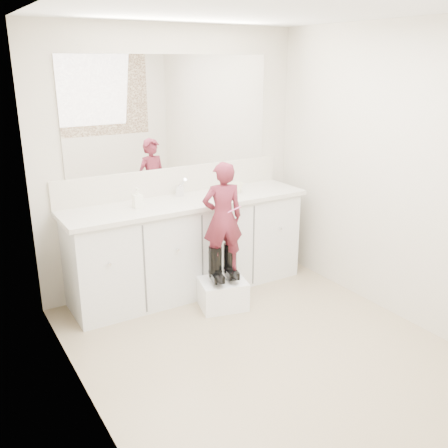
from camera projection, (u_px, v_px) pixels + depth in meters
floor at (263, 349)px, 3.79m from camera, size 3.00×3.00×0.00m
ceiling at (273, 7)px, 3.04m from camera, size 3.00×3.00×0.00m
wall_back at (173, 161)px, 4.64m from camera, size 2.60×0.00×2.60m
wall_left at (78, 228)px, 2.78m from camera, size 0.00×3.00×3.00m
wall_right at (397, 175)px, 4.06m from camera, size 0.00×3.00×3.00m
vanity_cabinet at (188, 248)px, 4.66m from camera, size 2.20×0.55×0.85m
countertop at (188, 202)px, 4.51m from camera, size 2.28×0.58×0.04m
backsplash at (174, 180)px, 4.68m from camera, size 2.28×0.03×0.25m
mirror at (172, 113)px, 4.49m from camera, size 2.00×0.02×1.00m
faucet at (180, 191)px, 4.62m from camera, size 0.08×0.08×0.10m
cup at (238, 188)px, 4.72m from camera, size 0.11×0.11×0.10m
soap_bottle at (137, 198)px, 4.25m from camera, size 0.08×0.08×0.17m
step_stool at (223, 294)px, 4.41m from camera, size 0.46×0.42×0.25m
boot_left at (215, 265)px, 4.28m from camera, size 0.17×0.24×0.33m
boot_right at (230, 261)px, 4.35m from camera, size 0.17×0.24×0.33m
toddler at (223, 218)px, 4.19m from camera, size 0.39×0.31×0.96m
toothbrush at (233, 210)px, 4.15m from camera, size 0.13×0.04×0.06m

